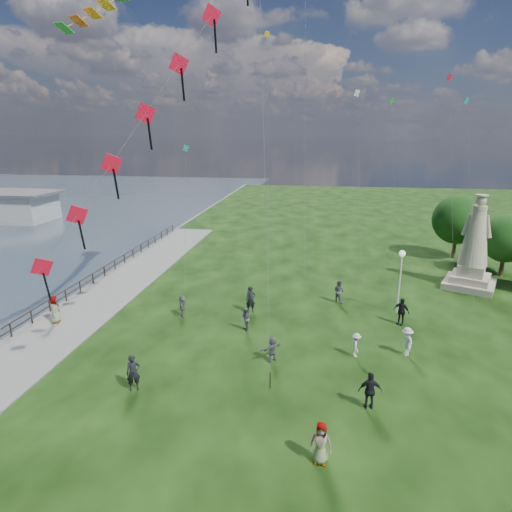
% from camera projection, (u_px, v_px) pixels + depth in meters
% --- Properties ---
extents(waterfront, '(200.00, 200.00, 1.51)m').
position_uv_depth(waterfront, '(56.00, 320.00, 29.69)').
color(waterfront, '#2F3D47').
rests_on(waterfront, ground).
extents(statue, '(5.03, 5.03, 7.76)m').
position_uv_depth(statue, '(473.00, 253.00, 35.10)').
color(statue, tan).
rests_on(statue, ground).
extents(lamppost, '(0.43, 0.43, 4.65)m').
position_uv_depth(lamppost, '(401.00, 268.00, 29.85)').
color(lamppost, silver).
rests_on(lamppost, ground).
extents(tree_row, '(8.52, 13.72, 6.51)m').
position_uv_depth(tree_row, '(485.00, 231.00, 40.00)').
color(tree_row, '#382314').
rests_on(tree_row, ground).
extents(person_0, '(0.82, 0.74, 1.89)m').
position_uv_depth(person_0, '(133.00, 373.00, 21.33)').
color(person_0, black).
rests_on(person_0, ground).
extents(person_1, '(0.75, 0.91, 1.60)m').
position_uv_depth(person_1, '(245.00, 320.00, 27.74)').
color(person_1, '#595960').
rests_on(person_1, ground).
extents(person_2, '(0.58, 0.98, 1.45)m').
position_uv_depth(person_2, '(356.00, 345.00, 24.56)').
color(person_2, silver).
rests_on(person_2, ground).
extents(person_3, '(1.13, 0.64, 1.87)m').
position_uv_depth(person_3, '(370.00, 391.00, 19.86)').
color(person_3, black).
rests_on(person_3, ground).
extents(person_4, '(0.91, 0.61, 1.78)m').
position_uv_depth(person_4, '(321.00, 443.00, 16.56)').
color(person_4, '#595960').
rests_on(person_4, ground).
extents(person_5, '(0.87, 1.48, 1.50)m').
position_uv_depth(person_5, '(182.00, 305.00, 30.13)').
color(person_5, '#595960').
rests_on(person_5, ground).
extents(person_6, '(0.83, 0.68, 1.94)m').
position_uv_depth(person_6, '(251.00, 299.00, 30.62)').
color(person_6, black).
rests_on(person_6, ground).
extents(person_7, '(1.01, 0.95, 1.78)m').
position_uv_depth(person_7, '(339.00, 291.00, 32.47)').
color(person_7, '#595960').
rests_on(person_7, ground).
extents(person_8, '(0.80, 1.21, 1.73)m').
position_uv_depth(person_8, '(407.00, 342.00, 24.67)').
color(person_8, silver).
rests_on(person_8, ground).
extents(person_9, '(1.23, 1.08, 1.89)m').
position_uv_depth(person_9, '(401.00, 311.00, 28.68)').
color(person_9, black).
rests_on(person_9, ground).
extents(person_10, '(0.78, 1.05, 1.91)m').
position_uv_depth(person_10, '(55.00, 311.00, 28.75)').
color(person_10, '#595960').
rests_on(person_10, ground).
extents(person_11, '(1.38, 1.40, 1.48)m').
position_uv_depth(person_11, '(272.00, 349.00, 24.08)').
color(person_11, '#595960').
rests_on(person_11, ground).
extents(red_kite_train, '(12.36, 9.35, 20.82)m').
position_uv_depth(red_kite_train, '(142.00, 122.00, 20.57)').
color(red_kite_train, black).
rests_on(red_kite_train, ground).
extents(small_kites, '(23.79, 15.22, 28.57)m').
position_uv_depth(small_kites, '(344.00, 111.00, 36.65)').
color(small_kites, teal).
rests_on(small_kites, ground).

